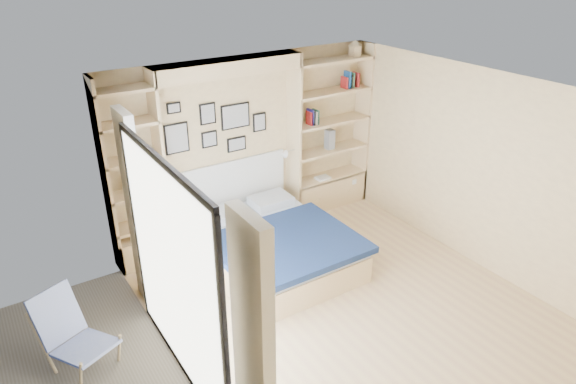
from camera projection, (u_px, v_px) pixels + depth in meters
ground at (341, 301)px, 6.03m from camera, size 4.50×4.50×0.00m
room_shell at (247, 180)px, 6.52m from camera, size 4.50×4.50×4.50m
bed at (272, 245)px, 6.63m from camera, size 1.72×2.18×1.07m
photo_gallery at (215, 127)px, 6.79m from camera, size 1.48×0.02×0.82m
reading_lamps at (235, 165)px, 6.91m from camera, size 1.92×0.12×0.15m
shelf_decor at (319, 105)px, 7.41m from camera, size 3.57×0.23×2.03m
deck_chair at (72, 333)px, 4.99m from camera, size 0.75×0.91×0.79m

